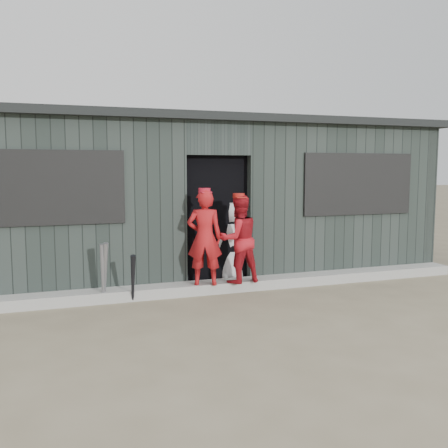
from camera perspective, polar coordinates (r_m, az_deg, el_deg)
name	(u,v)px	position (r m, az deg, el deg)	size (l,w,h in m)	color
ground	(276,328)	(5.82, 5.97, -11.71)	(80.00, 80.00, 0.00)	#6C614A
curb	(224,286)	(7.43, -0.05, -7.10)	(8.00, 0.36, 0.15)	gray
bat_left	(105,273)	(6.87, -13.45, -5.43)	(0.07, 0.07, 0.85)	gray
bat_mid	(103,274)	(6.85, -13.69, -5.56)	(0.07, 0.07, 0.82)	gray
bat_right	(133,279)	(6.79, -10.37, -6.18)	(0.07, 0.07, 0.70)	black
player_red_left	(205,238)	(7.07, -2.23, -1.58)	(0.49, 0.32, 1.36)	#A81417
player_red_right	(239,239)	(7.22, 1.67, -1.73)	(0.62, 0.48, 1.27)	#A9141D
player_grey_back	(231,242)	(7.83, 0.84, -2.09)	(0.64, 0.41, 1.30)	silver
dugout	(192,198)	(8.85, -3.64, 3.00)	(8.30, 3.30, 2.62)	black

